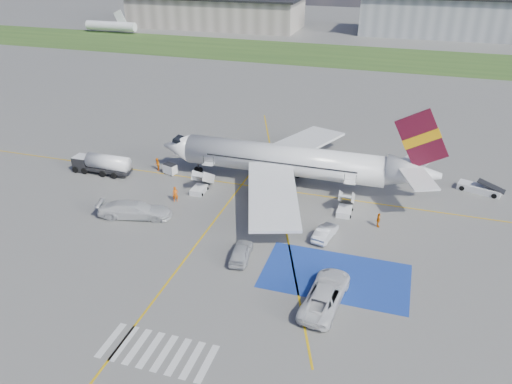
% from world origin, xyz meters
% --- Properties ---
extents(ground, '(400.00, 400.00, 0.00)m').
position_xyz_m(ground, '(0.00, 0.00, 0.00)').
color(ground, '#60605E').
rests_on(ground, ground).
extents(grass_strip, '(400.00, 30.00, 0.01)m').
position_xyz_m(grass_strip, '(0.00, 95.00, 0.01)').
color(grass_strip, '#2D4C1E').
rests_on(grass_strip, ground).
extents(taxiway_line_main, '(120.00, 0.20, 0.01)m').
position_xyz_m(taxiway_line_main, '(0.00, 12.00, 0.01)').
color(taxiway_line_main, gold).
rests_on(taxiway_line_main, ground).
extents(taxiway_line_cross, '(0.20, 60.00, 0.01)m').
position_xyz_m(taxiway_line_cross, '(-5.00, -10.00, 0.01)').
color(taxiway_line_cross, gold).
rests_on(taxiway_line_cross, ground).
extents(taxiway_line_diag, '(20.71, 56.45, 0.01)m').
position_xyz_m(taxiway_line_diag, '(0.00, 12.00, 0.01)').
color(taxiway_line_diag, gold).
rests_on(taxiway_line_diag, ground).
extents(staging_box, '(14.00, 8.00, 0.01)m').
position_xyz_m(staging_box, '(10.00, -4.00, 0.01)').
color(staging_box, navy).
rests_on(staging_box, ground).
extents(crosswalk, '(9.00, 4.00, 0.01)m').
position_xyz_m(crosswalk, '(-1.80, -18.00, 0.01)').
color(crosswalk, silver).
rests_on(crosswalk, ground).
extents(terminal_west, '(60.00, 22.00, 10.00)m').
position_xyz_m(terminal_west, '(-55.00, 130.00, 5.00)').
color(terminal_west, gray).
rests_on(terminal_west, ground).
extents(terminal_centre, '(48.00, 18.00, 12.00)m').
position_xyz_m(terminal_centre, '(20.00, 135.00, 6.00)').
color(terminal_centre, gray).
rests_on(terminal_centre, ground).
extents(airliner, '(36.81, 32.95, 11.92)m').
position_xyz_m(airliner, '(1.51, 14.00, 3.39)').
color(airliner, white).
rests_on(airliner, ground).
extents(airstairs_fwd, '(1.90, 5.20, 3.60)m').
position_xyz_m(airstairs_fwd, '(-9.50, 8.70, 0.62)').
color(airstairs_fwd, white).
rests_on(airstairs_fwd, ground).
extents(airstairs_aft, '(1.90, 5.20, 3.60)m').
position_xyz_m(airstairs_aft, '(9.00, 8.70, 0.62)').
color(airstairs_aft, white).
rests_on(airstairs_aft, ground).
extents(fuel_tanker, '(8.34, 2.47, 2.83)m').
position_xyz_m(fuel_tanker, '(-24.39, 9.68, 1.19)').
color(fuel_tanker, black).
rests_on(fuel_tanker, ground).
extents(gpu_cart, '(2.02, 1.59, 1.48)m').
position_xyz_m(gpu_cart, '(-15.48, 12.25, 0.67)').
color(gpu_cart, white).
rests_on(gpu_cart, ground).
extents(belt_loader, '(5.78, 3.31, 1.67)m').
position_xyz_m(belt_loader, '(24.68, 19.11, 0.42)').
color(belt_loader, white).
rests_on(belt_loader, ground).
extents(car_silver_a, '(2.48, 4.89, 1.60)m').
position_xyz_m(car_silver_a, '(0.35, -3.97, 0.80)').
color(car_silver_a, '#AAADB1').
rests_on(car_silver_a, ground).
extents(car_silver_b, '(2.39, 4.57, 1.43)m').
position_xyz_m(car_silver_b, '(7.80, 2.42, 0.72)').
color(car_silver_b, silver).
rests_on(car_silver_b, ground).
extents(van_white_a, '(3.61, 6.68, 2.40)m').
position_xyz_m(van_white_a, '(9.71, -8.13, 1.20)').
color(van_white_a, silver).
rests_on(van_white_a, ground).
extents(van_white_b, '(6.83, 3.94, 2.51)m').
position_xyz_m(van_white_b, '(-14.10, 0.33, 1.26)').
color(van_white_b, silver).
rests_on(van_white_b, ground).
extents(crew_fwd, '(0.86, 0.77, 1.98)m').
position_xyz_m(crew_fwd, '(-11.27, 5.19, 0.99)').
color(crew_fwd, '#E95C0C').
rests_on(crew_fwd, ground).
extents(crew_nose, '(0.94, 1.06, 1.81)m').
position_xyz_m(crew_nose, '(-17.71, 12.82, 0.90)').
color(crew_nose, orange).
rests_on(crew_nose, ground).
extents(crew_aft, '(0.65, 1.08, 1.72)m').
position_xyz_m(crew_aft, '(13.04, 6.51, 0.86)').
color(crew_aft, orange).
rests_on(crew_aft, ground).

